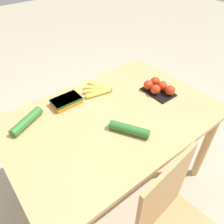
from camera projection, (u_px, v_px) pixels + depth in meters
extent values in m
plane|color=#B7A88E|center=(112.00, 180.00, 1.89)|extent=(12.00, 12.00, 0.00)
cube|color=tan|center=(112.00, 117.00, 1.41)|extent=(1.35, 0.91, 0.03)
cylinder|color=tan|center=(136.00, 98.00, 2.18)|extent=(0.06, 0.06, 0.72)
cylinder|color=tan|center=(13.00, 162.00, 1.60)|extent=(0.06, 0.06, 0.72)
cylinder|color=tan|center=(205.00, 147.00, 1.71)|extent=(0.06, 0.06, 0.72)
cube|color=tan|center=(163.00, 196.00, 1.06)|extent=(0.39, 0.06, 0.48)
cylinder|color=tan|center=(171.00, 216.00, 1.45)|extent=(0.04, 0.04, 0.42)
sphere|color=brown|center=(110.00, 90.00, 1.59)|extent=(0.03, 0.03, 0.03)
cylinder|color=#DBCC47|center=(99.00, 86.00, 1.62)|extent=(0.10, 0.19, 0.03)
cylinder|color=#DBCC47|center=(98.00, 88.00, 1.60)|extent=(0.15, 0.16, 0.03)
cylinder|color=#DBCC47|center=(97.00, 91.00, 1.58)|extent=(0.18, 0.12, 0.03)
cylinder|color=#DBCC47|center=(98.00, 93.00, 1.55)|extent=(0.19, 0.07, 0.03)
cube|color=black|center=(158.00, 92.00, 1.58)|extent=(0.15, 0.22, 0.01)
sphere|color=red|center=(155.00, 82.00, 1.62)|extent=(0.07, 0.07, 0.07)
sphere|color=red|center=(148.00, 85.00, 1.58)|extent=(0.07, 0.07, 0.07)
sphere|color=red|center=(162.00, 86.00, 1.57)|extent=(0.07, 0.07, 0.07)
sphere|color=red|center=(156.00, 89.00, 1.54)|extent=(0.07, 0.07, 0.07)
sphere|color=red|center=(170.00, 90.00, 1.53)|extent=(0.07, 0.07, 0.07)
cube|color=orange|center=(66.00, 101.00, 1.47)|extent=(0.19, 0.12, 0.05)
cube|color=#145123|center=(66.00, 100.00, 1.46)|extent=(0.19, 0.12, 0.02)
cylinder|color=#2D702D|center=(27.00, 121.00, 1.32)|extent=(0.24, 0.16, 0.06)
cylinder|color=#2D702D|center=(129.00, 129.00, 1.27)|extent=(0.17, 0.23, 0.06)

